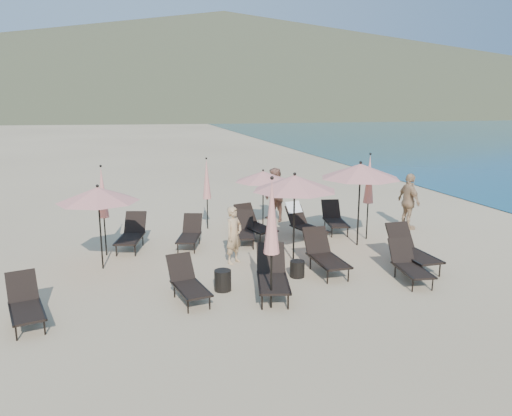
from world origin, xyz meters
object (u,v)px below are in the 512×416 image
object	(u,v)px
lounger_5	(411,249)
lounger_2	(272,275)
lounger_8	(244,229)
umbrella_open_0	(98,194)
lounger_9	(254,223)
lounger_10	(304,222)
beachgoer_a	(234,235)
side_table_1	(297,269)
lounger_11	(334,218)
umbrella_closed_2	(102,193)
side_table_0	(223,280)
beachgoer_b	(276,195)
umbrella_open_3	(263,176)
lounger_3	(325,254)
umbrella_closed_0	(272,218)
umbrella_open_2	(360,171)
lounger_1	(188,282)
lounger_4	(409,264)
umbrella_open_1	(295,183)
lounger_7	(190,233)
umbrella_closed_1	(369,180)
beachgoer_c	(409,201)
umbrella_closed_3	(207,180)
lounger_0	(25,303)
lounger_6	(132,233)

from	to	relation	value
lounger_5	lounger_2	bearing A→B (deg)	-169.22
lounger_8	umbrella_open_0	xyz separation A→B (m)	(-4.09, -1.33, 1.54)
lounger_9	lounger_10	size ratio (longest dim) A/B	1.01
beachgoer_a	lounger_2	bearing A→B (deg)	-119.18
lounger_9	side_table_1	size ratio (longest dim) A/B	4.40
lounger_11	umbrella_closed_2	size ratio (longest dim) A/B	0.67
lounger_11	side_table_0	bearing A→B (deg)	-127.68
lounger_2	beachgoer_b	xyz separation A→B (m)	(2.11, 6.53, 0.48)
lounger_9	umbrella_open_3	bearing A→B (deg)	41.91
lounger_3	beachgoer_b	bearing A→B (deg)	84.94
lounger_5	umbrella_closed_0	distance (m)	4.75
umbrella_closed_0	umbrella_open_2	bearing A→B (deg)	44.11
umbrella_open_3	lounger_1	bearing A→B (deg)	-121.32
lounger_4	umbrella_open_1	size ratio (longest dim) A/B	0.66
umbrella_open_2	side_table_0	size ratio (longest dim) A/B	5.24
lounger_8	umbrella_closed_2	bearing A→B (deg)	-164.73
lounger_2	lounger_7	distance (m)	4.37
umbrella_open_3	umbrella_closed_2	size ratio (longest dim) A/B	0.80
lounger_4	lounger_5	xyz separation A→B (m)	(0.57, 0.84, 0.07)
lounger_9	side_table_1	bearing A→B (deg)	-104.56
umbrella_open_0	beachgoer_a	world-z (taller)	umbrella_open_0
lounger_7	umbrella_closed_1	size ratio (longest dim) A/B	0.60
beachgoer_a	beachgoer_b	world-z (taller)	beachgoer_b
lounger_4	umbrella_open_0	distance (m)	7.84
beachgoer_c	lounger_5	bearing A→B (deg)	146.83
lounger_10	umbrella_closed_1	world-z (taller)	umbrella_closed_1
lounger_1	side_table_1	distance (m)	2.87
umbrella_open_3	umbrella_closed_3	bearing A→B (deg)	162.38
umbrella_open_1	umbrella_closed_1	bearing A→B (deg)	26.44
lounger_0	lounger_9	xyz separation A→B (m)	(5.88, 4.75, 0.04)
beachgoer_b	lounger_0	bearing A→B (deg)	-77.12
lounger_8	umbrella_closed_1	bearing A→B (deg)	3.19
umbrella_closed_0	umbrella_closed_1	bearing A→B (deg)	43.84
lounger_8	umbrella_open_2	bearing A→B (deg)	-6.90
lounger_5	umbrella_closed_0	bearing A→B (deg)	-161.29
lounger_8	beachgoer_a	size ratio (longest dim) A/B	1.06
lounger_10	lounger_6	bearing A→B (deg)	162.16
lounger_1	lounger_2	size ratio (longest dim) A/B	0.86
beachgoer_a	lounger_11	bearing A→B (deg)	-6.93
lounger_6	umbrella_closed_0	distance (m)	5.99
lounger_1	lounger_10	distance (m)	5.80
lounger_11	umbrella_open_2	distance (m)	2.45
lounger_5	side_table_1	bearing A→B (deg)	177.51
umbrella_closed_1	beachgoer_b	bearing A→B (deg)	124.03
umbrella_open_1	umbrella_open_2	xyz separation A→B (m)	(2.35, 0.94, 0.09)
lounger_2	lounger_10	bearing A→B (deg)	74.19
umbrella_open_3	beachgoer_a	bearing A→B (deg)	-118.47
lounger_2	lounger_5	distance (m)	4.10
side_table_0	beachgoer_c	world-z (taller)	beachgoer_c
umbrella_open_0	umbrella_open_1	xyz separation A→B (m)	(4.94, -0.74, 0.19)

